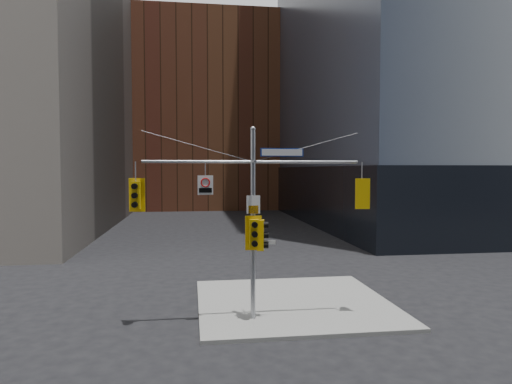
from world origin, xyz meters
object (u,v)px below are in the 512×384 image
object	(u,v)px
traffic_light_west_arm	(136,195)
regulatory_sign_arm	(205,185)
signal_assembly	(253,205)
street_sign_blade	(282,152)
traffic_light_pole_front	(254,234)
traffic_light_east_arm	(362,193)
traffic_light_pole_side	(262,235)

from	to	relation	value
traffic_light_west_arm	regulatory_sign_arm	world-z (taller)	regulatory_sign_arm
signal_assembly	traffic_light_west_arm	size ratio (longest dim) A/B	6.62
signal_assembly	street_sign_blade	bearing A→B (deg)	0.15
regulatory_sign_arm	traffic_light_west_arm	bearing A→B (deg)	174.11
signal_assembly	traffic_light_west_arm	bearing A→B (deg)	179.83
traffic_light_pole_front	traffic_light_east_arm	bearing A→B (deg)	4.39
traffic_light_east_arm	traffic_light_pole_front	distance (m)	4.43
signal_assembly	street_sign_blade	xyz separation A→B (m)	(1.09, 0.00, 1.93)
signal_assembly	traffic_light_west_arm	world-z (taller)	signal_assembly
traffic_light_west_arm	regulatory_sign_arm	size ratio (longest dim) A/B	1.72
signal_assembly	regulatory_sign_arm	world-z (taller)	signal_assembly
traffic_light_pole_side	traffic_light_pole_front	distance (m)	0.43
traffic_light_west_arm	street_sign_blade	size ratio (longest dim) A/B	0.74
traffic_light_pole_front	signal_assembly	bearing A→B (deg)	90.74
traffic_light_west_arm	regulatory_sign_arm	distance (m)	2.49
signal_assembly	street_sign_blade	distance (m)	2.22
street_sign_blade	regulatory_sign_arm	distance (m)	3.07
signal_assembly	traffic_light_east_arm	world-z (taller)	signal_assembly
signal_assembly	traffic_light_east_arm	distance (m)	4.21
signal_assembly	traffic_light_west_arm	distance (m)	4.23
traffic_light_pole_side	traffic_light_pole_front	xyz separation A→B (m)	(-0.33, -0.26, 0.10)
traffic_light_pole_side	traffic_light_west_arm	bearing A→B (deg)	101.96
regulatory_sign_arm	traffic_light_pole_front	bearing A→B (deg)	-13.15
traffic_light_pole_side	traffic_light_pole_front	world-z (taller)	traffic_light_pole_front
signal_assembly	traffic_light_east_arm	size ratio (longest dim) A/B	6.88
traffic_light_east_arm	regulatory_sign_arm	size ratio (longest dim) A/B	1.65
traffic_light_pole_side	regulatory_sign_arm	world-z (taller)	regulatory_sign_arm
traffic_light_east_arm	traffic_light_pole_side	xyz separation A→B (m)	(-3.87, -0.00, -1.52)
traffic_light_west_arm	traffic_light_pole_side	xyz separation A→B (m)	(4.54, -0.02, -1.52)
traffic_light_east_arm	regulatory_sign_arm	xyz separation A→B (m)	(-5.94, -0.02, 0.37)
signal_assembly	traffic_light_pole_side	size ratio (longest dim) A/B	7.05
traffic_light_east_arm	traffic_light_pole_front	bearing A→B (deg)	12.46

